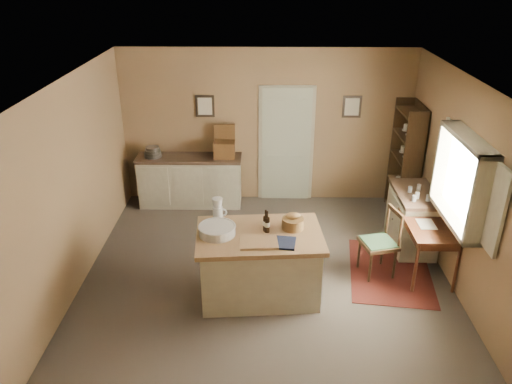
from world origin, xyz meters
TOP-DOWN VIEW (x-y plane):
  - ground at (0.00, 0.00)m, footprint 5.00×5.00m
  - wall_back at (0.00, 2.50)m, footprint 5.00×0.10m
  - wall_front at (0.00, -2.50)m, footprint 5.00×0.10m
  - wall_left at (-2.50, 0.00)m, footprint 0.10×5.00m
  - wall_right at (2.50, 0.00)m, footprint 0.10×5.00m
  - ceiling at (0.00, 0.00)m, footprint 5.00×5.00m
  - door at (0.35, 2.47)m, footprint 0.97×0.06m
  - framed_prints at (0.20, 2.48)m, footprint 2.82×0.02m
  - window at (2.42, -0.20)m, footprint 0.25×1.99m
  - work_island at (-0.10, -0.43)m, footprint 1.64×1.14m
  - sideboard at (-1.33, 2.20)m, footprint 1.81×0.52m
  - rug at (1.75, 0.10)m, footprint 1.30×1.73m
  - writing_desk at (2.20, 0.10)m, footprint 0.61×1.00m
  - desk_chair at (1.53, 0.07)m, footprint 0.54×0.54m
  - right_cabinet at (2.20, 0.82)m, footprint 0.58×1.04m
  - shelving_unit at (2.35, 1.92)m, footprint 0.33×0.86m

SIDE VIEW (x-z plane):
  - ground at x=0.00m, z-range 0.00..0.00m
  - rug at x=1.75m, z-range 0.00..0.01m
  - right_cabinet at x=2.20m, z-range -0.04..0.95m
  - desk_chair at x=1.53m, z-range 0.00..0.96m
  - sideboard at x=-1.33m, z-range -0.11..1.07m
  - work_island at x=-0.10m, z-range -0.12..1.08m
  - writing_desk at x=2.20m, z-range 0.27..1.08m
  - shelving_unit at x=2.35m, z-range 0.00..1.92m
  - door at x=0.35m, z-range 0.00..2.11m
  - wall_back at x=0.00m, z-range 0.00..2.70m
  - wall_front at x=0.00m, z-range 0.00..2.70m
  - wall_left at x=-2.50m, z-range 0.00..2.70m
  - wall_right at x=2.50m, z-range 0.00..2.70m
  - window at x=2.42m, z-range 0.99..2.11m
  - framed_prints at x=0.20m, z-range 1.53..1.91m
  - ceiling at x=0.00m, z-range 2.70..2.70m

